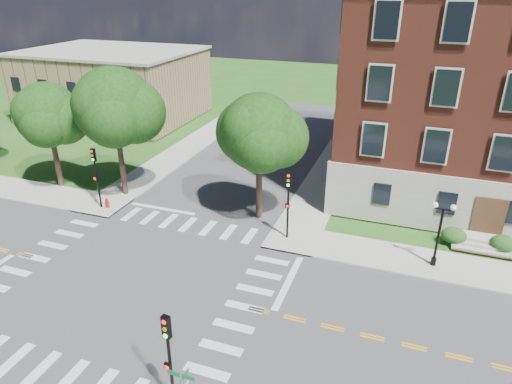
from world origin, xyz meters
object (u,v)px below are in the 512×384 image
(traffic_signal_se, at_px, (169,352))
(traffic_signal_nw, at_px, (96,171))
(fire_hydrant, at_px, (107,203))
(twin_lamp_west, at_px, (439,231))
(traffic_signal_ne, at_px, (288,197))

(traffic_signal_se, relative_size, traffic_signal_nw, 1.00)
(traffic_signal_se, bearing_deg, fire_hydrant, 133.75)
(traffic_signal_se, height_order, twin_lamp_west, traffic_signal_se)
(traffic_signal_se, xyz_separation_m, fire_hydrant, (-13.91, 14.53, -2.72))
(traffic_signal_nw, distance_m, twin_lamp_west, 24.31)
(traffic_signal_ne, height_order, twin_lamp_west, traffic_signal_ne)
(traffic_signal_ne, xyz_separation_m, twin_lamp_west, (9.44, -0.12, -0.66))
(traffic_signal_ne, height_order, traffic_signal_nw, same)
(traffic_signal_ne, relative_size, fire_hydrant, 6.40)
(traffic_signal_ne, distance_m, fire_hydrant, 14.65)
(traffic_signal_nw, xyz_separation_m, fire_hydrant, (0.46, 0.16, -2.72))
(twin_lamp_west, xyz_separation_m, fire_hydrant, (-23.84, -0.18, -2.06))
(traffic_signal_se, distance_m, traffic_signal_ne, 14.83)
(traffic_signal_nw, height_order, twin_lamp_west, traffic_signal_nw)
(twin_lamp_west, bearing_deg, fire_hydrant, -179.58)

